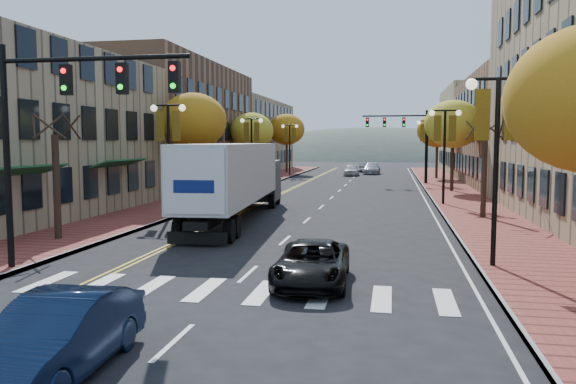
% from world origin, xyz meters
% --- Properties ---
extents(ground, '(200.00, 200.00, 0.00)m').
position_xyz_m(ground, '(0.00, 0.00, 0.00)').
color(ground, black).
rests_on(ground, ground).
extents(sidewalk_left, '(4.00, 85.00, 0.15)m').
position_xyz_m(sidewalk_left, '(-9.00, 32.50, 0.07)').
color(sidewalk_left, brown).
rests_on(sidewalk_left, ground).
extents(sidewalk_right, '(4.00, 85.00, 0.15)m').
position_xyz_m(sidewalk_right, '(9.00, 32.50, 0.07)').
color(sidewalk_right, brown).
rests_on(sidewalk_right, ground).
extents(building_left_mid, '(12.00, 24.00, 11.00)m').
position_xyz_m(building_left_mid, '(-17.00, 36.00, 5.50)').
color(building_left_mid, brown).
rests_on(building_left_mid, ground).
extents(building_left_far, '(12.00, 26.00, 9.50)m').
position_xyz_m(building_left_far, '(-17.00, 61.00, 4.75)').
color(building_left_far, '#9E8966').
rests_on(building_left_far, ground).
extents(building_right_mid, '(15.00, 24.00, 10.00)m').
position_xyz_m(building_right_mid, '(18.50, 42.00, 5.00)').
color(building_right_mid, brown).
rests_on(building_right_mid, ground).
extents(building_right_far, '(15.00, 20.00, 11.00)m').
position_xyz_m(building_right_far, '(18.50, 64.00, 5.50)').
color(building_right_far, '#9E8966').
rests_on(building_right_far, ground).
extents(tree_left_a, '(0.28, 0.28, 4.20)m').
position_xyz_m(tree_left_a, '(-9.00, 8.00, 2.25)').
color(tree_left_a, '#382619').
rests_on(tree_left_a, sidewalk_left).
extents(tree_left_b, '(4.48, 4.48, 7.21)m').
position_xyz_m(tree_left_b, '(-9.00, 24.00, 5.45)').
color(tree_left_b, '#382619').
rests_on(tree_left_b, sidewalk_left).
extents(tree_left_c, '(4.16, 4.16, 6.69)m').
position_xyz_m(tree_left_c, '(-9.00, 40.00, 5.05)').
color(tree_left_c, '#382619').
rests_on(tree_left_c, sidewalk_left).
extents(tree_left_d, '(4.61, 4.61, 7.42)m').
position_xyz_m(tree_left_d, '(-9.00, 58.00, 5.60)').
color(tree_left_d, '#382619').
rests_on(tree_left_d, sidewalk_left).
extents(tree_right_b, '(0.28, 0.28, 4.20)m').
position_xyz_m(tree_right_b, '(9.00, 18.00, 2.25)').
color(tree_right_b, '#382619').
rests_on(tree_right_b, sidewalk_right).
extents(tree_right_c, '(4.48, 4.48, 7.21)m').
position_xyz_m(tree_right_c, '(9.00, 34.00, 5.45)').
color(tree_right_c, '#382619').
rests_on(tree_right_c, sidewalk_right).
extents(tree_right_d, '(4.35, 4.35, 7.00)m').
position_xyz_m(tree_right_d, '(9.00, 50.00, 5.29)').
color(tree_right_d, '#382619').
rests_on(tree_right_d, sidewalk_right).
extents(lamp_left_b, '(1.96, 0.36, 6.05)m').
position_xyz_m(lamp_left_b, '(-7.50, 16.00, 4.29)').
color(lamp_left_b, black).
rests_on(lamp_left_b, ground).
extents(lamp_left_c, '(1.96, 0.36, 6.05)m').
position_xyz_m(lamp_left_c, '(-7.50, 34.00, 4.29)').
color(lamp_left_c, black).
rests_on(lamp_left_c, ground).
extents(lamp_left_d, '(1.96, 0.36, 6.05)m').
position_xyz_m(lamp_left_d, '(-7.50, 52.00, 4.29)').
color(lamp_left_d, black).
rests_on(lamp_left_d, ground).
extents(lamp_right_a, '(1.96, 0.36, 6.05)m').
position_xyz_m(lamp_right_a, '(7.50, 6.00, 4.29)').
color(lamp_right_a, black).
rests_on(lamp_right_a, ground).
extents(lamp_right_b, '(1.96, 0.36, 6.05)m').
position_xyz_m(lamp_right_b, '(7.50, 24.00, 4.29)').
color(lamp_right_b, black).
rests_on(lamp_right_b, ground).
extents(lamp_right_c, '(1.96, 0.36, 6.05)m').
position_xyz_m(lamp_right_c, '(7.50, 42.00, 4.29)').
color(lamp_right_c, black).
rests_on(lamp_right_c, ground).
extents(traffic_mast_near, '(6.10, 0.35, 7.00)m').
position_xyz_m(traffic_mast_near, '(-5.48, 3.00, 4.92)').
color(traffic_mast_near, black).
rests_on(traffic_mast_near, ground).
extents(traffic_mast_far, '(6.10, 0.34, 7.00)m').
position_xyz_m(traffic_mast_far, '(5.48, 42.00, 4.92)').
color(traffic_mast_far, black).
rests_on(traffic_mast_far, ground).
extents(semi_truck, '(3.58, 15.98, 3.96)m').
position_xyz_m(semi_truck, '(-3.55, 15.33, 2.31)').
color(semi_truck, black).
rests_on(semi_truck, ground).
extents(navy_sedan, '(1.72, 4.35, 1.41)m').
position_xyz_m(navy_sedan, '(-1.32, -3.91, 0.70)').
color(navy_sedan, '#0D1934').
rests_on(navy_sedan, ground).
extents(black_suv, '(2.20, 4.45, 1.21)m').
position_xyz_m(black_suv, '(2.10, 3.17, 0.61)').
color(black_suv, black).
rests_on(black_suv, ground).
extents(car_far_white, '(1.71, 4.04, 1.36)m').
position_xyz_m(car_far_white, '(-0.51, 54.91, 0.68)').
color(car_far_white, silver).
rests_on(car_far_white, ground).
extents(car_far_silver, '(2.19, 4.93, 1.41)m').
position_xyz_m(car_far_silver, '(1.74, 58.91, 0.70)').
color(car_far_silver, '#A9A7AF').
rests_on(car_far_silver, ground).
extents(car_far_oncoming, '(1.71, 4.00, 1.28)m').
position_xyz_m(car_far_oncoming, '(0.50, 64.00, 0.64)').
color(car_far_oncoming, '#9A989F').
rests_on(car_far_oncoming, ground).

